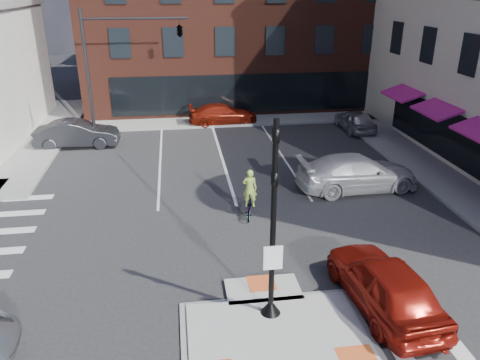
{
  "coord_description": "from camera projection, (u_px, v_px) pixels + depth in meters",
  "views": [
    {
      "loc": [
        -2.5,
        -10.75,
        9.21
      ],
      "look_at": [
        -0.1,
        6.26,
        2.0
      ],
      "focal_mm": 35.0,
      "sensor_mm": 36.0,
      "label": 1
    }
  ],
  "objects": [
    {
      "name": "bg_car_dark",
      "position": [
        77.0,
        134.0,
        28.42
      ],
      "size": [
        4.96,
        1.79,
        1.63
      ],
      "primitive_type": "imported",
      "rotation": [
        0.0,
        0.0,
        1.56
      ],
      "color": "#26262B",
      "rests_on": "ground"
    },
    {
      "name": "sidewalk_e",
      "position": [
        438.0,
        175.0,
        24.19
      ],
      "size": [
        3.0,
        24.0,
        0.15
      ],
      "primitive_type": "cube",
      "color": "gray",
      "rests_on": "ground"
    },
    {
      "name": "red_sedan",
      "position": [
        385.0,
        283.0,
        14.14
      ],
      "size": [
        2.43,
        5.1,
        1.68
      ],
      "primitive_type": "imported",
      "rotation": [
        0.0,
        0.0,
        3.23
      ],
      "color": "maroon",
      "rests_on": "ground"
    },
    {
      "name": "refuge_island",
      "position": [
        275.0,
        329.0,
        13.44
      ],
      "size": [
        5.4,
        4.65,
        0.13
      ],
      "color": "gray",
      "rests_on": "ground"
    },
    {
      "name": "bg_car_red",
      "position": [
        223.0,
        114.0,
        33.16
      ],
      "size": [
        4.96,
        2.28,
        1.41
      ],
      "primitive_type": "imported",
      "rotation": [
        0.0,
        0.0,
        1.64
      ],
      "color": "maroon",
      "rests_on": "ground"
    },
    {
      "name": "mast_arm_signal",
      "position": [
        155.0,
        40.0,
        27.28
      ],
      "size": [
        6.1,
        2.24,
        8.0
      ],
      "color": "black",
      "rests_on": "ground"
    },
    {
      "name": "signal_pole",
      "position": [
        272.0,
        248.0,
        13.15
      ],
      "size": [
        0.6,
        0.6,
        5.98
      ],
      "color": "black",
      "rests_on": "refuge_island"
    },
    {
      "name": "bg_car_silver",
      "position": [
        355.0,
        120.0,
        31.58
      ],
      "size": [
        1.81,
        4.23,
        1.42
      ],
      "primitive_type": "imported",
      "rotation": [
        0.0,
        0.0,
        3.17
      ],
      "color": "#BABDC2",
      "rests_on": "ground"
    },
    {
      "name": "white_pickup",
      "position": [
        357.0,
        173.0,
        22.45
      ],
      "size": [
        5.98,
        2.73,
        1.7
      ],
      "primitive_type": "imported",
      "rotation": [
        0.0,
        0.0,
        1.63
      ],
      "color": "silver",
      "rests_on": "ground"
    },
    {
      "name": "ground",
      "position": [
        273.0,
        324.0,
        13.7
      ],
      "size": [
        120.0,
        120.0,
        0.0
      ],
      "primitive_type": "plane",
      "color": "#28282B",
      "rests_on": "ground"
    },
    {
      "name": "building_far_right",
      "position": [
        258.0,
        10.0,
        61.84
      ],
      "size": [
        12.0,
        12.0,
        12.0
      ],
      "primitive_type": "cube",
      "color": "brown",
      "rests_on": "ground"
    },
    {
      "name": "sidewalk_n",
      "position": [
        252.0,
        120.0,
        34.14
      ],
      "size": [
        26.0,
        3.0,
        0.15
      ],
      "primitive_type": "cube",
      "color": "gray",
      "rests_on": "ground"
    },
    {
      "name": "building_n",
      "position": [
        234.0,
        2.0,
        40.28
      ],
      "size": [
        24.4,
        18.4,
        15.5
      ],
      "color": "#512319",
      "rests_on": "ground"
    },
    {
      "name": "building_far_left",
      "position": [
        158.0,
        20.0,
        58.73
      ],
      "size": [
        10.0,
        12.0,
        10.0
      ],
      "primitive_type": "cube",
      "color": "slate",
      "rests_on": "ground"
    },
    {
      "name": "cyclist",
      "position": [
        250.0,
        201.0,
        19.86
      ],
      "size": [
        0.93,
        1.76,
        2.13
      ],
      "rotation": [
        0.0,
        0.0,
        2.92
      ],
      "color": "#3F3F44",
      "rests_on": "ground"
    }
  ]
}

